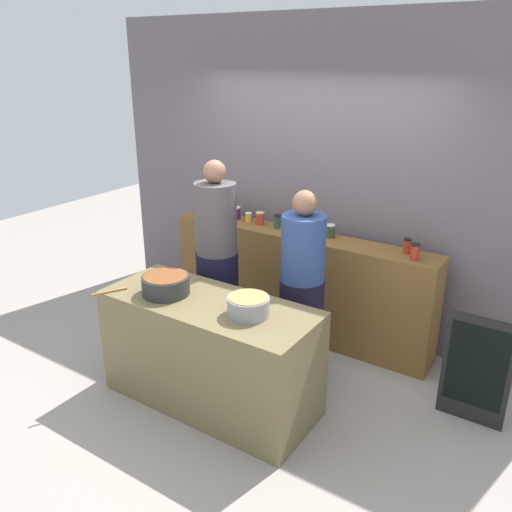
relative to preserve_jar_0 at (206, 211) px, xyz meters
The scene contains 20 objects.
ground 1.88m from the preserve_jar_0, 44.10° to the right, with size 12.00×12.00×0.00m, color #9E958B.
storefront_wall 1.23m from the preserve_jar_0, 19.17° to the left, with size 4.80×0.12×3.00m, color slate.
display_shelf 1.24m from the preserve_jar_0, ahead, with size 2.70×0.36×1.03m, color brown.
prep_table 1.87m from the preserve_jar_0, 51.15° to the right, with size 1.70×0.70×0.89m, color brown.
preserve_jar_0 is the anchor object (origin of this frame).
preserve_jar_1 0.17m from the preserve_jar_0, 22.69° to the left, with size 0.08×0.08×0.10m.
preserve_jar_2 0.33m from the preserve_jar_0, 16.49° to the left, with size 0.09×0.09×0.13m.
preserve_jar_3 0.49m from the preserve_jar_0, ahead, with size 0.07×0.07×0.10m.
preserve_jar_4 0.63m from the preserve_jar_0, ahead, with size 0.08×0.08×0.13m.
preserve_jar_5 0.84m from the preserve_jar_0, ahead, with size 0.07×0.07×0.14m.
preserve_jar_6 1.13m from the preserve_jar_0, ahead, with size 0.08×0.08×0.14m.
preserve_jar_7 1.39m from the preserve_jar_0, ahead, with size 0.09×0.09×0.12m.
preserve_jar_8 2.12m from the preserve_jar_0, ahead, with size 0.07×0.07×0.13m.
preserve_jar_9 2.22m from the preserve_jar_0, ahead, with size 0.08×0.08×0.14m.
cooking_pot_left 1.62m from the preserve_jar_0, 62.76° to the right, with size 0.37×0.37×0.15m.
cooking_pot_center 2.02m from the preserve_jar_0, 43.10° to the right, with size 0.31×0.31×0.14m.
wooden_spoon 1.72m from the preserve_jar_0, 77.98° to the right, with size 0.02×0.02×0.28m, color #9E703D.
cook_with_tongs 1.06m from the preserve_jar_0, 46.44° to the right, with size 0.37×0.37×1.82m.
cook_in_cap 1.66m from the preserve_jar_0, 22.62° to the right, with size 0.37×0.37×1.65m.
chalkboard_sign 3.00m from the preserve_jar_0, ahead, with size 0.49×0.05×0.87m.
Camera 1 is at (2.29, -3.10, 2.65)m, focal length 37.17 mm.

